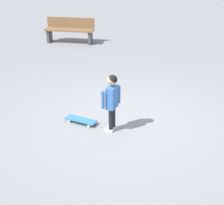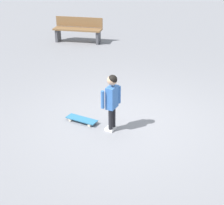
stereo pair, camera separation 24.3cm
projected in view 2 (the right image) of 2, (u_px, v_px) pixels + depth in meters
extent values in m
plane|color=gray|center=(125.00, 121.00, 6.35)|extent=(50.00, 50.00, 0.00)
cylinder|color=black|center=(111.00, 120.00, 5.91)|extent=(0.08, 0.08, 0.42)
cube|color=white|center=(109.00, 130.00, 6.02)|extent=(0.13, 0.17, 0.05)
cylinder|color=black|center=(113.00, 117.00, 6.00)|extent=(0.08, 0.08, 0.42)
cube|color=white|center=(112.00, 127.00, 6.11)|extent=(0.13, 0.17, 0.05)
cube|color=#386BB7|center=(112.00, 97.00, 5.78)|extent=(0.28, 0.22, 0.40)
cylinder|color=#386BB7|center=(103.00, 100.00, 5.70)|extent=(0.06, 0.06, 0.32)
cylinder|color=#386BB7|center=(119.00, 95.00, 5.88)|extent=(0.06, 0.06, 0.32)
sphere|color=tan|center=(112.00, 80.00, 5.64)|extent=(0.17, 0.17, 0.17)
sphere|color=black|center=(113.00, 80.00, 5.63)|extent=(0.16, 0.16, 0.16)
cube|color=teal|center=(82.00, 119.00, 6.29)|extent=(0.43, 0.63, 0.02)
cube|color=#B7B7BC|center=(72.00, 117.00, 6.39)|extent=(0.11, 0.07, 0.02)
cube|color=#B7B7BC|center=(91.00, 122.00, 6.21)|extent=(0.11, 0.07, 0.02)
cylinder|color=beige|center=(70.00, 120.00, 6.34)|extent=(0.05, 0.06, 0.06)
cylinder|color=beige|center=(75.00, 117.00, 6.46)|extent=(0.05, 0.06, 0.06)
cylinder|color=beige|center=(89.00, 125.00, 6.16)|extent=(0.05, 0.06, 0.06)
cylinder|color=beige|center=(93.00, 122.00, 6.28)|extent=(0.05, 0.06, 0.06)
cube|color=brown|center=(78.00, 29.00, 11.08)|extent=(0.69, 1.65, 0.05)
cube|color=brown|center=(79.00, 22.00, 11.17)|extent=(0.30, 1.59, 0.32)
cube|color=#4C4C51|center=(58.00, 35.00, 11.32)|extent=(0.36, 0.14, 0.39)
cube|color=#4C4C51|center=(98.00, 38.00, 11.05)|extent=(0.36, 0.14, 0.39)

